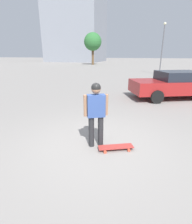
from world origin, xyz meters
TOP-DOWN VIEW (x-y plane):
  - ground_plane at (0.00, 0.00)m, footprint 220.00×220.00m
  - person at (0.00, 0.00)m, footprint 0.36×0.54m
  - skateboard at (-0.07, -0.52)m, footprint 0.56×0.88m
  - car_parked_near at (6.05, -2.65)m, footprint 3.42×4.91m
  - building_block_distant at (51.35, 20.72)m, footprint 14.98×15.78m
  - tree_distant at (34.61, 10.47)m, footprint 3.74×3.74m
  - lamp_post at (17.87, -2.57)m, footprint 0.28×0.28m

SIDE VIEW (x-z plane):
  - ground_plane at x=0.00m, z-range 0.00..0.00m
  - skateboard at x=-0.07m, z-range 0.03..0.11m
  - car_parked_near at x=6.05m, z-range 0.03..1.43m
  - person at x=0.00m, z-range 0.15..1.75m
  - lamp_post at x=17.87m, z-range 0.49..5.93m
  - tree_distant at x=34.61m, z-range 1.40..8.05m
  - building_block_distant at x=51.35m, z-range 0.00..25.28m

